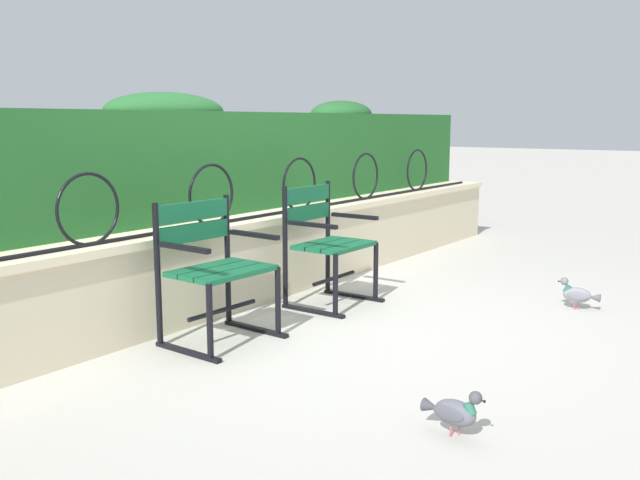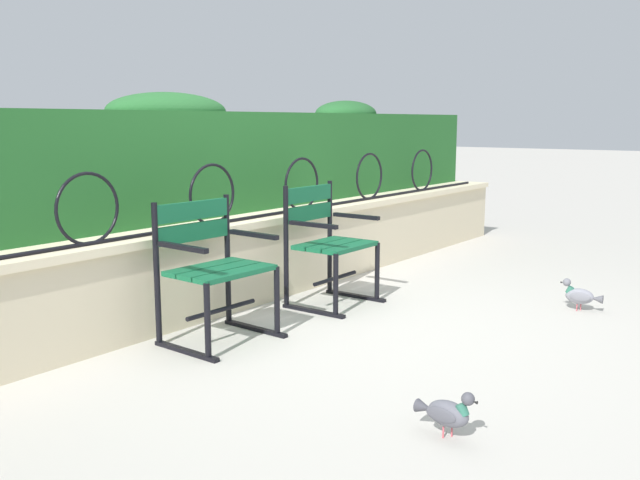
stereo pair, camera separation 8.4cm
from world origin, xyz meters
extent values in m
plane|color=#BCB7AD|center=(0.00, 0.00, 0.00)|extent=(60.00, 60.00, 0.00)
cube|color=beige|center=(0.00, 0.90, 0.29)|extent=(7.98, 0.35, 0.57)
cube|color=beige|center=(0.00, 0.90, 0.60)|extent=(7.98, 0.41, 0.05)
cylinder|color=black|center=(0.00, 0.82, 0.63)|extent=(7.43, 0.02, 0.02)
torus|color=black|center=(-1.26, 0.82, 0.83)|extent=(0.42, 0.02, 0.42)
torus|color=black|center=(-0.29, 0.82, 0.83)|extent=(0.42, 0.02, 0.42)
torus|color=black|center=(0.69, 0.82, 0.83)|extent=(0.42, 0.02, 0.42)
torus|color=black|center=(1.66, 0.82, 0.83)|extent=(0.42, 0.02, 0.42)
torus|color=black|center=(2.64, 0.82, 0.83)|extent=(0.42, 0.02, 0.42)
cube|color=#236028|center=(0.00, 1.36, 1.00)|extent=(7.82, 0.57, 0.77)
ellipsoid|color=#245C2A|center=(-0.17, 1.36, 1.39)|extent=(1.04, 0.52, 0.27)
ellipsoid|color=#235A2A|center=(2.07, 1.36, 1.39)|extent=(0.74, 0.52, 0.25)
cube|color=#145B38|center=(-0.70, 0.21, 0.44)|extent=(0.57, 0.15, 0.03)
cube|color=#145B38|center=(-0.70, 0.35, 0.44)|extent=(0.57, 0.15, 0.03)
cube|color=#145B38|center=(-0.70, 0.48, 0.44)|extent=(0.57, 0.15, 0.03)
cube|color=#145B38|center=(-0.69, 0.59, 0.78)|extent=(0.57, 0.05, 0.11)
cube|color=#145B38|center=(-0.69, 0.59, 0.65)|extent=(0.57, 0.05, 0.11)
cylinder|color=black|center=(-0.41, 0.58, 0.43)|extent=(0.04, 0.04, 0.86)
cylinder|color=black|center=(-0.42, 0.15, 0.22)|extent=(0.04, 0.04, 0.44)
cube|color=black|center=(-0.41, 0.34, 0.01)|extent=(0.06, 0.52, 0.02)
cube|color=black|center=(-0.41, 0.34, 0.62)|extent=(0.05, 0.40, 0.03)
cylinder|color=black|center=(-0.98, 0.60, 0.43)|extent=(0.04, 0.04, 0.86)
cylinder|color=black|center=(-0.99, 0.17, 0.22)|extent=(0.04, 0.04, 0.44)
cube|color=black|center=(-0.99, 0.36, 0.01)|extent=(0.06, 0.52, 0.02)
cube|color=black|center=(-0.99, 0.36, 0.62)|extent=(0.05, 0.40, 0.03)
cylinder|color=black|center=(-0.70, 0.35, 0.20)|extent=(0.54, 0.05, 0.03)
cube|color=#145B38|center=(0.41, 0.16, 0.44)|extent=(0.53, 0.13, 0.03)
cube|color=#145B38|center=(0.40, 0.30, 0.44)|extent=(0.53, 0.13, 0.03)
cube|color=#145B38|center=(0.40, 0.43, 0.44)|extent=(0.53, 0.13, 0.03)
cube|color=#145B38|center=(0.40, 0.53, 0.80)|extent=(0.53, 0.04, 0.11)
cube|color=#145B38|center=(0.40, 0.53, 0.66)|extent=(0.53, 0.04, 0.11)
cylinder|color=black|center=(0.67, 0.54, 0.44)|extent=(0.04, 0.04, 0.87)
cylinder|color=black|center=(0.67, 0.11, 0.22)|extent=(0.04, 0.04, 0.44)
cube|color=black|center=(0.67, 0.30, 0.01)|extent=(0.05, 0.52, 0.02)
cube|color=black|center=(0.67, 0.30, 0.62)|extent=(0.04, 0.40, 0.03)
cylinder|color=black|center=(0.14, 0.53, 0.44)|extent=(0.04, 0.04, 0.87)
cylinder|color=black|center=(0.14, 0.10, 0.22)|extent=(0.04, 0.04, 0.44)
cube|color=black|center=(0.14, 0.29, 0.01)|extent=(0.05, 0.52, 0.02)
cube|color=black|center=(0.14, 0.29, 0.62)|extent=(0.04, 0.40, 0.03)
cylinder|color=black|center=(0.40, 0.30, 0.20)|extent=(0.51, 0.03, 0.03)
ellipsoid|color=gray|center=(1.30, -1.17, 0.11)|extent=(0.12, 0.20, 0.11)
cylinder|color=#2D6B56|center=(1.29, -1.11, 0.14)|extent=(0.05, 0.07, 0.06)
sphere|color=slate|center=(1.29, -1.08, 0.20)|extent=(0.06, 0.06, 0.06)
cone|color=black|center=(1.29, -1.05, 0.19)|extent=(0.02, 0.02, 0.01)
cone|color=#595960|center=(1.32, -1.29, 0.10)|extent=(0.07, 0.09, 0.06)
ellipsoid|color=slate|center=(1.26, -1.19, 0.11)|extent=(0.04, 0.14, 0.07)
ellipsoid|color=slate|center=(1.35, -1.18, 0.11)|extent=(0.04, 0.14, 0.07)
cylinder|color=#C6515B|center=(1.28, -1.16, 0.03)|extent=(0.01, 0.01, 0.05)
cylinder|color=#C6515B|center=(1.32, -1.18, 0.03)|extent=(0.01, 0.01, 0.05)
ellipsoid|color=#5B5B66|center=(-1.07, -1.34, 0.11)|extent=(0.11, 0.20, 0.11)
cylinder|color=#2D6B56|center=(-1.07, -1.41, 0.14)|extent=(0.05, 0.06, 0.06)
sphere|color=#494951|center=(-1.07, -1.43, 0.20)|extent=(0.06, 0.06, 0.06)
cone|color=black|center=(-1.08, -1.46, 0.19)|extent=(0.02, 0.02, 0.01)
cone|color=#404047|center=(-1.06, -1.23, 0.10)|extent=(0.07, 0.08, 0.06)
ellipsoid|color=#4E4E56|center=(-1.02, -1.33, 0.11)|extent=(0.03, 0.14, 0.07)
ellipsoid|color=#4E4E56|center=(-1.11, -1.33, 0.11)|extent=(0.03, 0.14, 0.07)
cylinder|color=#C6515B|center=(-1.05, -1.35, 0.03)|extent=(0.01, 0.01, 0.05)
cylinder|color=#C6515B|center=(-1.08, -1.33, 0.03)|extent=(0.01, 0.01, 0.05)
camera|label=1|loc=(-3.66, -2.50, 1.32)|focal=39.25mm
camera|label=2|loc=(-3.61, -2.57, 1.32)|focal=39.25mm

